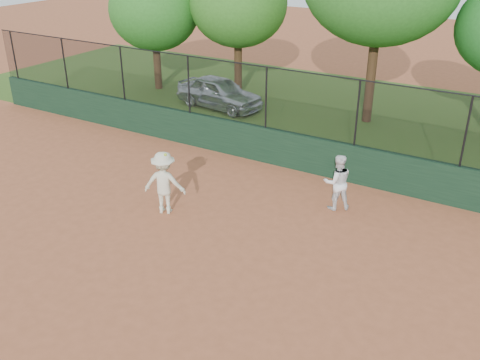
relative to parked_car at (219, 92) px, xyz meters
The scene contains 9 objects.
ground 11.29m from the parked_car, 63.98° to the right, with size 80.00×80.00×0.00m, color #AC5937.
back_wall 6.44m from the parked_car, 39.86° to the right, with size 26.00×0.20×1.20m, color #16311E.
grass_strip 5.33m from the parked_car, 20.73° to the left, with size 36.00×12.00×0.01m, color #2E4E18.
parked_car is the anchor object (origin of this frame).
player_second 9.72m from the parked_car, 37.88° to the right, with size 0.77×0.60×1.59m, color white.
player_main 9.33m from the parked_car, 66.36° to the right, with size 1.30×1.02×1.98m.
fence_assembly 6.61m from the parked_car, 40.02° to the right, with size 26.00×0.06×2.00m.
tree_0 5.19m from the parked_car, 166.03° to the left, with size 4.22×3.84×5.46m.
tree_1 4.04m from the parked_car, 99.52° to the left, with size 4.40×4.00×5.96m.
Camera 1 is at (7.14, -8.46, 7.15)m, focal length 40.00 mm.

